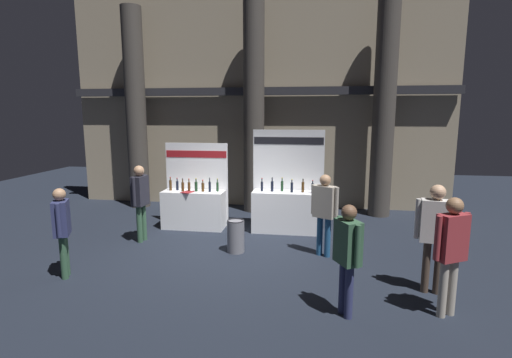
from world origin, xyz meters
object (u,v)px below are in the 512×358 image
object	(u,v)px
trash_bin	(236,236)
visitor_1	(62,225)
exhibitor_booth_0	(194,206)
exhibitor_booth_1	(287,207)
visitor_0	(435,228)
visitor_2	(451,246)
visitor_4	(324,207)
visitor_3	(348,250)
visitor_5	(140,196)

from	to	relation	value
trash_bin	visitor_1	bearing A→B (deg)	-148.28
exhibitor_booth_0	exhibitor_booth_1	size ratio (longest dim) A/B	0.86
visitor_0	visitor_1	xyz separation A→B (m)	(-6.45, -0.34, -0.13)
exhibitor_booth_1	visitor_1	size ratio (longest dim) A/B	1.55
trash_bin	visitor_2	distance (m)	4.28
exhibitor_booth_0	trash_bin	xyz separation A→B (m)	(1.45, -1.64, -0.23)
visitor_1	visitor_4	xyz separation A→B (m)	(4.70, 1.80, 0.06)
exhibitor_booth_1	visitor_1	bearing A→B (deg)	-138.02
exhibitor_booth_1	visitor_4	distance (m)	1.90
visitor_0	visitor_3	world-z (taller)	visitor_0
trash_bin	visitor_3	world-z (taller)	visitor_3
exhibitor_booth_0	visitor_5	distance (m)	1.62
exhibitor_booth_1	trash_bin	world-z (taller)	exhibitor_booth_1
exhibitor_booth_1	visitor_5	distance (m)	3.59
visitor_0	visitor_1	distance (m)	6.46
visitor_1	visitor_4	bearing A→B (deg)	-94.40
visitor_0	visitor_2	distance (m)	0.75
visitor_2	visitor_4	xyz separation A→B (m)	(-1.76, 2.21, -0.04)
exhibitor_booth_1	visitor_3	world-z (taller)	exhibitor_booth_1
exhibitor_booth_1	visitor_2	world-z (taller)	exhibitor_booth_1
visitor_1	visitor_5	world-z (taller)	visitor_5
exhibitor_booth_1	trash_bin	distance (m)	1.97
visitor_4	visitor_1	bearing A→B (deg)	-130.25
trash_bin	visitor_5	distance (m)	2.47
trash_bin	visitor_2	xyz separation A→B (m)	(3.63, -2.16, 0.73)
visitor_4	visitor_3	bearing A→B (deg)	-54.75
visitor_1	visitor_3	world-z (taller)	visitor_3
trash_bin	visitor_4	distance (m)	2.00
visitor_2	visitor_4	size ratio (longest dim) A/B	1.03
trash_bin	visitor_3	size ratio (longest dim) A/B	0.42
exhibitor_booth_0	visitor_4	bearing A→B (deg)	-25.48
exhibitor_booth_0	visitor_1	world-z (taller)	exhibitor_booth_0
exhibitor_booth_0	visitor_1	xyz separation A→B (m)	(-1.38, -3.39, 0.41)
exhibitor_booth_0	exhibitor_booth_1	bearing A→B (deg)	1.04
visitor_0	visitor_3	bearing A→B (deg)	-137.11
trash_bin	visitor_0	distance (m)	3.96
visitor_2	visitor_3	xyz separation A→B (m)	(-1.48, -0.22, -0.07)
exhibitor_booth_1	trash_bin	size ratio (longest dim) A/B	3.60
trash_bin	visitor_5	size ratio (longest dim) A/B	0.40
visitor_0	visitor_3	xyz separation A→B (m)	(-1.47, -0.97, -0.11)
visitor_1	visitor_4	distance (m)	5.04
trash_bin	visitor_0	world-z (taller)	visitor_0
visitor_1	visitor_5	distance (m)	2.19
visitor_1	visitor_2	distance (m)	6.47
visitor_2	visitor_5	xyz separation A→B (m)	(-5.96, 2.54, -0.00)
visitor_1	visitor_0	bearing A→B (deg)	-112.34
trash_bin	visitor_4	world-z (taller)	visitor_4
exhibitor_booth_1	visitor_3	distance (m)	4.24
exhibitor_booth_0	trash_bin	distance (m)	2.20
exhibitor_booth_1	visitor_3	bearing A→B (deg)	-73.95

